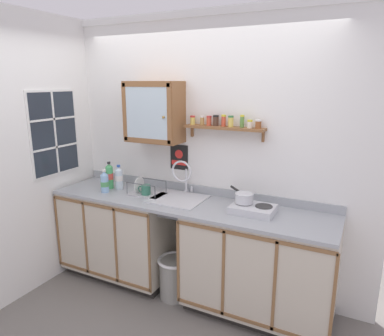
% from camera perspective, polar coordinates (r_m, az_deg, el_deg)
% --- Properties ---
extents(floor, '(5.77, 5.77, 0.00)m').
position_cam_1_polar(floor, '(3.52, -3.30, -21.57)').
color(floor, slate).
rests_on(floor, ground).
extents(back_wall, '(3.37, 0.07, 2.68)m').
position_cam_1_polar(back_wall, '(3.47, 1.41, 2.40)').
color(back_wall, white).
rests_on(back_wall, ground).
extents(side_wall_left, '(0.05, 3.38, 2.68)m').
position_cam_1_polar(side_wall_left, '(3.66, -25.69, 1.46)').
color(side_wall_left, white).
rests_on(side_wall_left, ground).
extents(lower_cabinet_run, '(1.18, 0.62, 0.92)m').
position_cam_1_polar(lower_cabinet_run, '(3.88, -11.57, -10.39)').
color(lower_cabinet_run, black).
rests_on(lower_cabinet_run, ground).
extents(lower_cabinet_run_right, '(1.30, 0.62, 0.92)m').
position_cam_1_polar(lower_cabinet_run_right, '(3.25, 10.80, -15.43)').
color(lower_cabinet_run_right, black).
rests_on(lower_cabinet_run_right, ground).
extents(countertop, '(2.73, 0.64, 0.03)m').
position_cam_1_polar(countertop, '(3.30, -1.13, -5.74)').
color(countertop, '#9EA3A8').
rests_on(countertop, lower_cabinet_run).
extents(backsplash, '(2.73, 0.02, 0.08)m').
position_cam_1_polar(backsplash, '(3.53, 1.13, -3.45)').
color(backsplash, '#9EA3A8').
rests_on(backsplash, countertop).
extents(sink, '(0.49, 0.48, 0.48)m').
position_cam_1_polar(sink, '(3.38, -2.20, -5.09)').
color(sink, silver).
rests_on(sink, countertop).
extents(hot_plate_stove, '(0.37, 0.27, 0.07)m').
position_cam_1_polar(hot_plate_stove, '(3.06, 9.85, -6.56)').
color(hot_plate_stove, silver).
rests_on(hot_plate_stove, countertop).
extents(saucepan, '(0.28, 0.28, 0.09)m').
position_cam_1_polar(saucepan, '(3.09, 8.40, -4.74)').
color(saucepan, silver).
rests_on(saucepan, hot_plate_stove).
extents(bottle_water_clear_0, '(0.08, 0.08, 0.26)m').
position_cam_1_polar(bottle_water_clear_0, '(3.72, -11.75, -1.57)').
color(bottle_water_clear_0, silver).
rests_on(bottle_water_clear_0, countertop).
extents(bottle_soda_green_1, '(0.08, 0.08, 0.28)m').
position_cam_1_polar(bottle_soda_green_1, '(3.76, -13.23, -1.27)').
color(bottle_soda_green_1, '#4CB266').
rests_on(bottle_soda_green_1, countertop).
extents(bottle_water_blue_2, '(0.08, 0.08, 0.23)m').
position_cam_1_polar(bottle_water_blue_2, '(3.65, -13.98, -2.25)').
color(bottle_water_blue_2, '#8CB7E0').
rests_on(bottle_water_blue_2, countertop).
extents(dish_rack, '(0.35, 0.22, 0.17)m').
position_cam_1_polar(dish_rack, '(3.52, -7.56, -3.86)').
color(dish_rack, '#B2B2B7').
rests_on(dish_rack, countertop).
extents(mug, '(0.13, 0.09, 0.11)m').
position_cam_1_polar(mug, '(3.48, -7.53, -3.60)').
color(mug, '#337259').
rests_on(mug, countertop).
extents(wall_cabinet, '(0.56, 0.30, 0.59)m').
position_cam_1_polar(wall_cabinet, '(3.48, -6.18, 9.01)').
color(wall_cabinet, brown).
extents(spice_shelf, '(0.76, 0.14, 0.23)m').
position_cam_1_polar(spice_shelf, '(3.23, 5.26, 6.88)').
color(spice_shelf, brown).
extents(warning_sign, '(0.20, 0.01, 0.25)m').
position_cam_1_polar(warning_sign, '(3.56, -2.10, 1.74)').
color(warning_sign, black).
extents(window, '(0.03, 0.60, 0.86)m').
position_cam_1_polar(window, '(3.83, -21.45, 5.29)').
color(window, '#262D38').
extents(trash_bin, '(0.33, 0.33, 0.40)m').
position_cam_1_polar(trash_bin, '(3.55, -2.79, -17.19)').
color(trash_bin, gray).
rests_on(trash_bin, ground).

